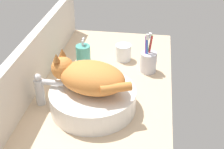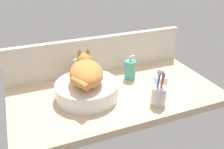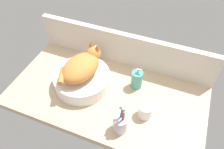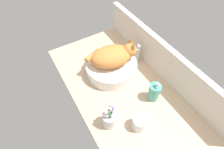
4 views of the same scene
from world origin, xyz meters
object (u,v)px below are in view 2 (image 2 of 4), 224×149
object	(u,v)px
sink_basin	(87,90)
water_glass	(161,83)
toothbrush_cup	(159,95)
cat	(86,72)
soap_dispenser	(130,70)
faucet	(77,69)

from	to	relation	value
sink_basin	water_glass	bearing A→B (deg)	-9.81
sink_basin	toothbrush_cup	world-z (taller)	toothbrush_cup
cat	water_glass	bearing A→B (deg)	-11.73
soap_dispenser	cat	bearing A→B (deg)	-162.84
water_glass	soap_dispenser	bearing A→B (deg)	120.40
sink_basin	faucet	bearing A→B (deg)	90.38
toothbrush_cup	water_glass	size ratio (longest dim) A/B	2.38
cat	toothbrush_cup	bearing A→B (deg)	-34.01
water_glass	cat	bearing A→B (deg)	168.27
soap_dispenser	toothbrush_cup	size ratio (longest dim) A/B	0.78
soap_dispenser	water_glass	size ratio (longest dim) A/B	1.86
toothbrush_cup	sink_basin	bearing A→B (deg)	147.94
sink_basin	faucet	distance (cm)	19.97
soap_dispenser	toothbrush_cup	bearing A→B (deg)	-87.91
water_glass	toothbrush_cup	bearing A→B (deg)	-126.26
cat	sink_basin	bearing A→B (deg)	-99.23
faucet	water_glass	xyz separation A→B (cm)	(40.22, -26.65, -3.81)
faucet	toothbrush_cup	size ratio (longest dim) A/B	0.73
sink_basin	soap_dispenser	size ratio (longest dim) A/B	2.24
sink_basin	toothbrush_cup	xyz separation A→B (cm)	(30.95, -19.38, 1.04)
sink_basin	cat	distance (cm)	10.06
cat	water_glass	world-z (taller)	cat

